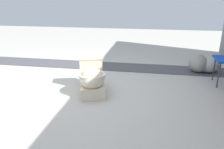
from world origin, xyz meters
The scene contains 5 objects.
ground_plane centered at (0.00, 0.00, 0.00)m, with size 14.00×14.00×0.00m, color #B7B2A8.
gravel_strip centered at (-1.32, 0.50, 0.01)m, with size 0.56×8.00×0.01m, color #4C4C51.
toilet centered at (-0.02, 0.28, 0.22)m, with size 0.71×0.55×0.52m.
boulder_near centered at (-1.31, 2.18, 0.15)m, with size 0.39×0.39×0.29m, color #B7B2AD.
boulder_far centered at (-1.30, 2.00, 0.17)m, with size 0.43×0.35×0.33m, color gray.
Camera 1 is at (2.86, 1.09, 1.34)m, focal length 35.00 mm.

